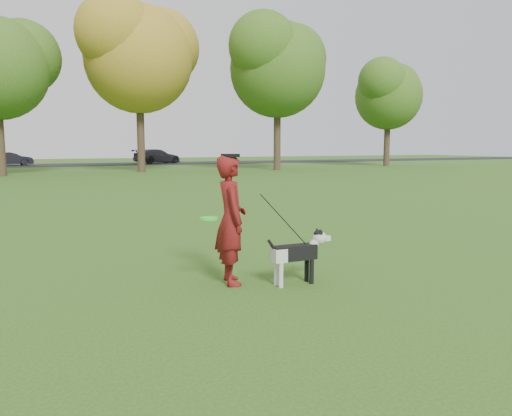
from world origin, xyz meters
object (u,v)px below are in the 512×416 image
car_right (157,156)px  dog (299,251)px  car_mid (11,159)px  man (231,220)px

car_right → dog: bearing=149.4°
dog → car_mid: size_ratio=0.28×
dog → car_right: 41.15m
man → dog: (0.77, -0.38, -0.39)m
man → dog: size_ratio=1.78×
car_mid → car_right: 12.16m
man → car_right: (8.46, 40.04, -0.15)m
dog → car_mid: (-4.48, 40.43, 0.14)m
man → dog: man is taller
man → car_right: size_ratio=0.37×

